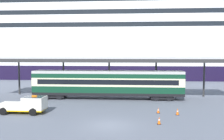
# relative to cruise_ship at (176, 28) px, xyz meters

# --- Properties ---
(ground_plane) EXTENTS (400.00, 400.00, 0.00)m
(ground_plane) POSITION_rel_cruise_ship_xyz_m (-15.03, -48.54, -13.73)
(ground_plane) COLOR slate
(cruise_ship) EXTENTS (177.10, 25.20, 40.46)m
(cruise_ship) POSITION_rel_cruise_ship_xyz_m (0.00, 0.00, 0.00)
(cruise_ship) COLOR black
(cruise_ship) RESTS_ON ground
(platform_canopy) EXTENTS (36.41, 5.49, 6.14)m
(platform_canopy) POSITION_rel_cruise_ship_xyz_m (-16.34, -35.23, -7.87)
(platform_canopy) COLOR #B3B3B3
(platform_canopy) RESTS_ON ground
(train_carriage) EXTENTS (21.60, 2.81, 4.11)m
(train_carriage) POSITION_rel_cruise_ship_xyz_m (-16.34, -35.66, -11.42)
(train_carriage) COLOR black
(train_carriage) RESTS_ON ground
(service_truck) EXTENTS (5.23, 2.32, 2.02)m
(service_truck) POSITION_rel_cruise_ship_xyz_m (-24.60, -44.69, -12.74)
(service_truck) COLOR silver
(service_truck) RESTS_ON ground
(traffic_cone_near) EXTENTS (0.36, 0.36, 0.62)m
(traffic_cone_near) POSITION_rel_cruise_ship_xyz_m (-9.97, -43.66, -13.42)
(traffic_cone_near) COLOR black
(traffic_cone_near) RESTS_ON ground
(traffic_cone_mid) EXTENTS (0.36, 0.36, 0.74)m
(traffic_cone_mid) POSITION_rel_cruise_ship_xyz_m (-10.40, -47.93, -13.36)
(traffic_cone_mid) COLOR black
(traffic_cone_mid) RESTS_ON ground
(traffic_cone_far) EXTENTS (0.36, 0.36, 0.73)m
(traffic_cone_far) POSITION_rel_cruise_ship_xyz_m (-7.99, -44.32, -13.37)
(traffic_cone_far) COLOR black
(traffic_cone_far) RESTS_ON ground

